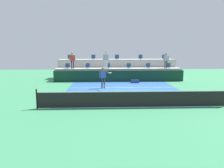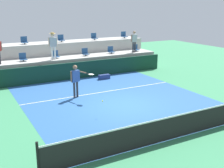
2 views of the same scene
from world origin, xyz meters
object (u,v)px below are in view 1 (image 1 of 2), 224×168
at_px(stadium_chair_upper_far_left, 70,57).
at_px(spectator_in_white, 72,59).
at_px(stadium_chair_lower_far_left, 67,66).
at_px(stadium_chair_lower_left, 88,66).
at_px(tennis_player, 103,75).
at_px(stadium_chair_lower_far_right, 169,66).
at_px(stadium_chair_upper_right, 141,57).
at_px(stadium_chair_lower_mid_left, 108,66).
at_px(stadium_chair_lower_right, 148,66).
at_px(equipment_bag, 135,81).
at_px(stadium_chair_upper_left, 93,57).
at_px(stadium_chair_upper_far_right, 164,57).
at_px(stadium_chair_lower_mid_right, 129,66).
at_px(stadium_chair_upper_center, 117,57).
at_px(spectator_leaning_on_rail, 166,59).
at_px(tennis_ball, 104,86).
at_px(spectator_with_hat, 106,58).

relative_size(stadium_chair_upper_far_left, spectator_in_white, 0.32).
bearing_deg(spectator_in_white, stadium_chair_lower_far_left, 146.83).
height_order(stadium_chair_lower_left, tennis_player, stadium_chair_lower_left).
relative_size(stadium_chair_lower_far_right, stadium_chair_upper_right, 1.00).
relative_size(stadium_chair_lower_mid_left, stadium_chair_lower_right, 1.00).
distance_m(stadium_chair_lower_right, equipment_bag, 3.12).
bearing_deg(stadium_chair_lower_far_right, stadium_chair_lower_mid_left, 180.00).
bearing_deg(spectator_in_white, stadium_chair_upper_left, 46.88).
relative_size(stadium_chair_upper_far_right, equipment_bag, 0.68).
bearing_deg(stadium_chair_upper_right, tennis_player, -121.95).
bearing_deg(stadium_chair_lower_mid_right, tennis_player, -118.31).
distance_m(stadium_chair_upper_far_right, tennis_player, 9.82).
relative_size(stadium_chair_upper_center, equipment_bag, 0.68).
height_order(stadium_chair_upper_far_left, tennis_player, stadium_chair_upper_far_left).
bearing_deg(stadium_chair_lower_mid_left, stadium_chair_upper_far_left, 157.08).
relative_size(stadium_chair_upper_left, tennis_player, 0.30).
bearing_deg(stadium_chair_lower_far_right, spectator_leaning_on_rail, -136.57).
height_order(stadium_chair_lower_far_left, stadium_chair_upper_far_right, stadium_chair_upper_far_right).
bearing_deg(stadium_chair_lower_mid_right, stadium_chair_lower_right, 0.00).
bearing_deg(stadium_chair_lower_far_left, tennis_ball, -64.87).
bearing_deg(stadium_chair_upper_center, stadium_chair_upper_left, 180.00).
relative_size(stadium_chair_lower_mid_left, spectator_in_white, 0.32).
xyz_separation_m(stadium_chair_lower_far_left, stadium_chair_upper_far_right, (10.66, 1.80, 0.85)).
bearing_deg(stadium_chair_lower_mid_left, stadium_chair_lower_far_right, 0.00).
xyz_separation_m(stadium_chair_lower_left, spectator_in_white, (-1.52, -0.38, 0.76)).
xyz_separation_m(stadium_chair_lower_far_left, stadium_chair_upper_far_left, (-0.02, 1.80, 0.85)).
bearing_deg(stadium_chair_lower_far_right, stadium_chair_upper_far_left, 170.43).
xyz_separation_m(tennis_player, tennis_ball, (0.04, -2.97, -0.38)).
bearing_deg(stadium_chair_upper_right, stadium_chair_lower_mid_left, -154.24).
xyz_separation_m(tennis_ball, equipment_bag, (3.01, 5.74, -0.54)).
bearing_deg(stadium_chair_upper_far_right, equipment_bag, -133.96).
distance_m(stadium_chair_lower_mid_right, stadium_chair_upper_right, 2.52).
distance_m(stadium_chair_upper_right, stadium_chair_upper_far_right, 2.70).
bearing_deg(spectator_in_white, stadium_chair_lower_far_right, 2.18).
bearing_deg(stadium_chair_upper_left, spectator_in_white, -133.12).
bearing_deg(stadium_chair_lower_left, stadium_chair_lower_mid_left, 0.00).
bearing_deg(stadium_chair_upper_right, stadium_chair_lower_left, -162.93).
bearing_deg(spectator_in_white, tennis_player, -56.01).
distance_m(stadium_chair_upper_center, tennis_player, 7.11).
bearing_deg(stadium_chair_lower_right, stadium_chair_upper_center, 150.60).
bearing_deg(spectator_leaning_on_rail, stadium_chair_lower_right, 167.77).
distance_m(stadium_chair_upper_center, spectator_leaning_on_rail, 5.43).
height_order(stadium_chair_upper_far_right, equipment_bag, stadium_chair_upper_far_right).
xyz_separation_m(stadium_chair_lower_far_right, stadium_chair_upper_left, (-8.02, 1.80, 0.85)).
relative_size(stadium_chair_upper_center, spectator_leaning_on_rail, 0.32).
bearing_deg(stadium_chair_upper_left, stadium_chair_upper_right, 0.00).
xyz_separation_m(stadium_chair_lower_far_right, stadium_chair_upper_center, (-5.37, 1.80, 0.85)).
bearing_deg(spectator_with_hat, tennis_ball, -91.88).
relative_size(stadium_chair_lower_far_left, stadium_chair_lower_left, 1.00).
height_order(stadium_chair_lower_far_right, spectator_in_white, spectator_in_white).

